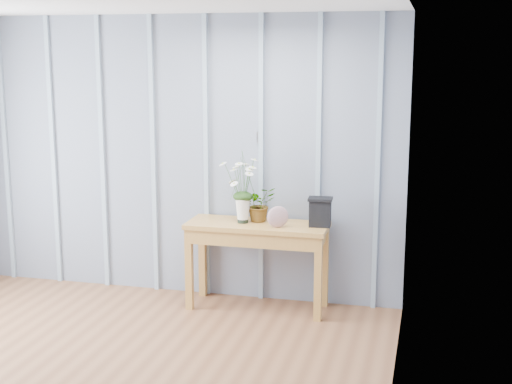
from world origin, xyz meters
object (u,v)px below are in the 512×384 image
(sideboard, at_px, (257,236))
(felt_disc_vessel, at_px, (278,217))
(daisy_vase, at_px, (243,180))
(carved_box, at_px, (320,212))

(sideboard, distance_m, felt_disc_vessel, 0.30)
(daisy_vase, height_order, carved_box, daisy_vase)
(felt_disc_vessel, distance_m, carved_box, 0.36)
(daisy_vase, relative_size, carved_box, 2.43)
(sideboard, bearing_deg, daisy_vase, -176.17)
(sideboard, relative_size, daisy_vase, 2.04)
(daisy_vase, bearing_deg, sideboard, 3.83)
(sideboard, height_order, felt_disc_vessel, felt_disc_vessel)
(sideboard, relative_size, felt_disc_vessel, 6.60)
(carved_box, bearing_deg, sideboard, -177.06)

